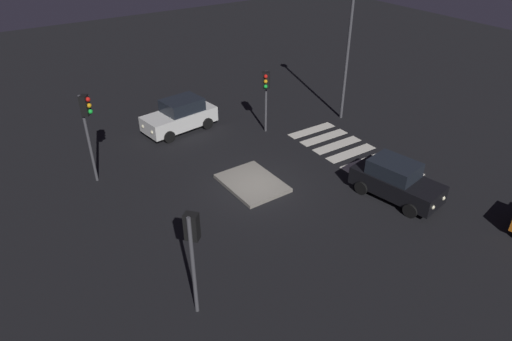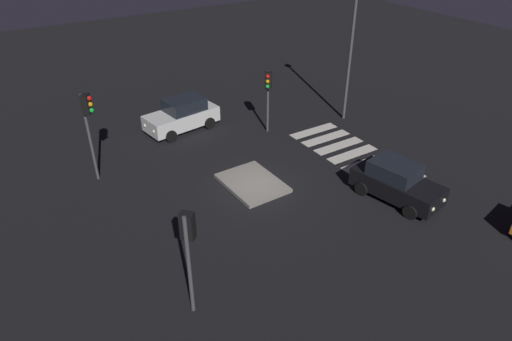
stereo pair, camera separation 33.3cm
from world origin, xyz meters
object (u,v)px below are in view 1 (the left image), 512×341
(traffic_island, at_px, (252,183))
(car_white, at_px, (180,115))
(traffic_light_west, at_px, (192,240))
(traffic_light_east, at_px, (266,87))
(street_lamp, at_px, (351,24))
(car_black, at_px, (396,181))
(traffic_light_north, at_px, (87,118))

(traffic_island, bearing_deg, car_white, 1.97)
(car_white, xyz_separation_m, traffic_light_west, (-13.18, 5.58, 2.09))
(traffic_island, xyz_separation_m, traffic_light_east, (4.50, -3.88, 2.78))
(traffic_light_east, xyz_separation_m, street_lamp, (-0.95, -5.30, 3.07))
(car_black, relative_size, traffic_light_north, 0.97)
(car_black, bearing_deg, traffic_light_west, -96.00)
(traffic_island, xyz_separation_m, traffic_light_west, (-5.58, 5.84, 2.96))
(street_lamp, bearing_deg, traffic_island, 111.14)
(car_white, distance_m, street_lamp, 11.42)
(traffic_light_east, xyz_separation_m, traffic_light_north, (0.08, 10.10, 0.59))
(car_white, bearing_deg, traffic_island, 83.80)
(car_white, height_order, traffic_light_west, traffic_light_west)
(car_black, height_order, traffic_light_north, traffic_light_north)
(traffic_island, height_order, traffic_light_west, traffic_light_west)
(car_black, xyz_separation_m, traffic_light_north, (9.17, 11.28, 2.55))
(traffic_light_west, bearing_deg, street_lamp, -10.53)
(traffic_light_west, height_order, street_lamp, street_lamp)
(car_black, relative_size, traffic_light_west, 1.10)
(traffic_light_east, relative_size, street_lamp, 0.43)
(traffic_light_west, bearing_deg, car_white, 25.26)
(traffic_light_east, bearing_deg, traffic_light_north, -51.79)
(car_white, bearing_deg, traffic_light_east, 134.99)
(car_black, xyz_separation_m, street_lamp, (8.15, -4.12, 5.04))
(traffic_island, distance_m, car_black, 6.89)
(traffic_light_west, bearing_deg, traffic_island, 1.87)
(car_white, height_order, street_lamp, street_lamp)
(traffic_island, distance_m, car_white, 7.66)
(traffic_island, distance_m, traffic_light_west, 8.60)
(traffic_island, relative_size, traffic_light_west, 0.85)
(car_black, distance_m, street_lamp, 10.43)
(car_white, distance_m, traffic_light_north, 7.13)
(traffic_island, distance_m, street_lamp, 11.45)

